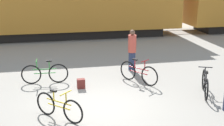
# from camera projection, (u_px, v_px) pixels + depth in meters

# --- Properties ---
(ground_plane) EXTENTS (80.00, 80.00, 0.00)m
(ground_plane) POSITION_uv_depth(u_px,v_px,m) (102.00, 107.00, 9.49)
(ground_plane) COLOR gray
(rail_near) EXTENTS (55.15, 0.07, 0.01)m
(rail_near) POSITION_uv_depth(u_px,v_px,m) (72.00, 39.00, 19.21)
(rail_near) COLOR #4C4238
(rail_near) RESTS_ON ground_plane
(rail_far) EXTENTS (55.15, 0.07, 0.01)m
(rail_far) POSITION_uv_depth(u_px,v_px,m) (71.00, 35.00, 20.56)
(rail_far) COLOR #4C4238
(rail_far) RESTS_ON ground_plane
(bicycle_maroon) EXTENTS (1.05, 1.44, 0.91)m
(bicycle_maroon) POSITION_uv_depth(u_px,v_px,m) (138.00, 73.00, 11.49)
(bicycle_maroon) COLOR black
(bicycle_maroon) RESTS_ON ground_plane
(bicycle_green) EXTENTS (1.71, 0.46, 0.90)m
(bicycle_green) POSITION_uv_depth(u_px,v_px,m) (45.00, 73.00, 11.42)
(bicycle_green) COLOR black
(bicycle_green) RESTS_ON ground_plane
(bicycle_yellow) EXTENTS (1.23, 1.23, 0.86)m
(bicycle_yellow) POSITION_uv_depth(u_px,v_px,m) (59.00, 107.00, 8.62)
(bicycle_yellow) COLOR black
(bicycle_yellow) RESTS_ON ground_plane
(bicycle_black) EXTENTS (0.72, 1.61, 0.88)m
(bicycle_black) POSITION_uv_depth(u_px,v_px,m) (205.00, 84.00, 10.40)
(bicycle_black) COLOR black
(bicycle_black) RESTS_ON ground_plane
(person_in_red) EXTENTS (0.34, 0.34, 1.71)m
(person_in_red) POSITION_uv_depth(u_px,v_px,m) (132.00, 50.00, 12.87)
(person_in_red) COLOR #283351
(person_in_red) RESTS_ON ground_plane
(backpack) EXTENTS (0.28, 0.20, 0.34)m
(backpack) POSITION_uv_depth(u_px,v_px,m) (81.00, 84.00, 11.00)
(backpack) COLOR maroon
(backpack) RESTS_ON ground_plane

